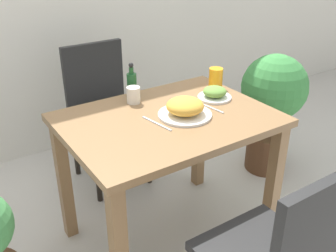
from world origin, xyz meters
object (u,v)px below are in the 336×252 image
object	(u,v)px
side_plate	(215,93)
juice_glass	(216,78)
chair_far	(103,107)
potted_plant_right	(273,101)
food_plate	(185,108)
drink_cup	(133,95)
sauce_bottle	(132,83)

from	to	relation	value
side_plate	juice_glass	bearing A→B (deg)	48.88
chair_far	juice_glass	world-z (taller)	chair_far
juice_glass	potted_plant_right	world-z (taller)	juice_glass
juice_glass	potted_plant_right	size ratio (longest dim) A/B	0.14
side_plate	juice_glass	xyz separation A→B (m)	(0.10, 0.11, 0.03)
food_plate	potted_plant_right	world-z (taller)	potted_plant_right
food_plate	juice_glass	distance (m)	0.41
side_plate	potted_plant_right	world-z (taller)	potted_plant_right
side_plate	drink_cup	xyz separation A→B (m)	(-0.38, 0.18, 0.01)
sauce_bottle	potted_plant_right	distance (m)	1.02
potted_plant_right	food_plate	bearing A→B (deg)	-165.03
food_plate	side_plate	bearing A→B (deg)	19.10
side_plate	juice_glass	distance (m)	0.15
side_plate	sauce_bottle	distance (m)	0.44
drink_cup	sauce_bottle	xyz separation A→B (m)	(0.04, 0.09, 0.03)
potted_plant_right	sauce_bottle	bearing A→B (deg)	172.86
juice_glass	sauce_bottle	world-z (taller)	sauce_bottle
chair_far	sauce_bottle	world-z (taller)	sauce_bottle
juice_glass	sauce_bottle	distance (m)	0.47
sauce_bottle	chair_far	bearing A→B (deg)	88.39
chair_far	side_plate	bearing A→B (deg)	-64.96
sauce_bottle	juice_glass	bearing A→B (deg)	-19.42
chair_far	sauce_bottle	xyz separation A→B (m)	(-0.01, -0.43, 0.30)
chair_far	drink_cup	distance (m)	0.59
chair_far	potted_plant_right	world-z (taller)	chair_far
drink_cup	food_plate	bearing A→B (deg)	-64.98
chair_far	sauce_bottle	bearing A→B (deg)	-91.61
drink_cup	sauce_bottle	world-z (taller)	sauce_bottle
chair_far	juice_glass	xyz separation A→B (m)	(0.43, -0.59, 0.29)
food_plate	side_plate	distance (m)	0.27
sauce_bottle	drink_cup	bearing A→B (deg)	-114.36
drink_cup	potted_plant_right	distance (m)	1.04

